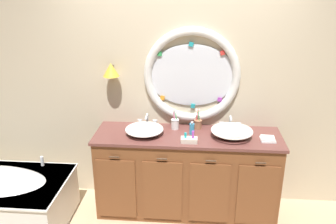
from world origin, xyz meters
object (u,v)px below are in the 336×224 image
Objects in this scene: sink_basin_left at (144,129)px; toothbrush_holder_left at (175,123)px; toothbrush_holder_right at (198,124)px; folded_hand_towel at (268,139)px; soap_dispenser at (192,129)px; sink_basin_right at (232,131)px; toiletry_basket at (189,140)px.

sink_basin_left is 1.77× the size of toothbrush_holder_left.
sink_basin_left is 1.74× the size of toothbrush_holder_right.
sink_basin_left is 1.24m from folded_hand_towel.
soap_dispenser is 1.02× the size of folded_hand_towel.
folded_hand_towel is at bearing -12.65° from toothbrush_holder_left.
folded_hand_towel is at bearing -7.22° from sink_basin_right.
folded_hand_towel is 0.88× the size of toiletry_basket.
sink_basin_right is (0.89, 0.00, 0.02)m from sink_basin_left.
toothbrush_holder_left reaches higher than soap_dispenser.
toothbrush_holder_right is at bearing 19.58° from sink_basin_left.
sink_basin_right reaches higher than folded_hand_towel.
toothbrush_holder_left is 0.24m from toothbrush_holder_right.
sink_basin_right is 0.60m from toothbrush_holder_left.
folded_hand_towel is at bearing -6.55° from soap_dispenser.
toothbrush_holder_right is at bearing 68.12° from soap_dispenser.
toothbrush_holder_right is 0.36m from toiletry_basket.
toothbrush_holder_right is at bearing 160.92° from folded_hand_towel.
sink_basin_left is 0.35m from toothbrush_holder_left.
toiletry_basket reaches higher than folded_hand_towel.
toothbrush_holder_right is (-0.34, 0.19, -0.01)m from sink_basin_right.
soap_dispenser is at bearing -111.88° from toothbrush_holder_right.
soap_dispenser reaches higher than sink_basin_right.
toiletry_basket is at bearing -171.93° from folded_hand_towel.
toiletry_basket is (-0.02, -0.20, -0.03)m from soap_dispenser.
sink_basin_left is 0.49m from toiletry_basket.
toothbrush_holder_right reaches higher than sink_basin_left.
sink_basin_right reaches higher than sink_basin_left.
folded_hand_towel is at bearing -2.06° from sink_basin_left.
soap_dispenser is at bearing 4.93° from sink_basin_left.
toiletry_basket is (-0.08, -0.35, -0.03)m from toothbrush_holder_right.
soap_dispenser is at bearing -34.16° from toothbrush_holder_left.
toothbrush_holder_right reaches higher than toothbrush_holder_left.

